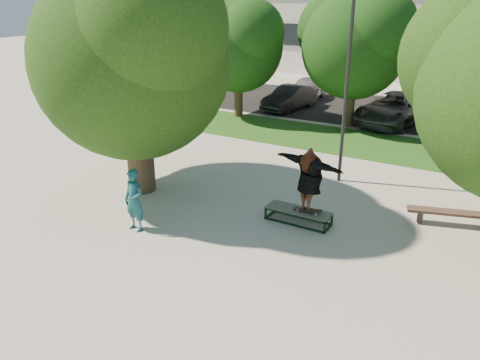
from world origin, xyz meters
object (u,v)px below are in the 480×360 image
Objects in this scene: tree_left at (131,48)px; lamppost at (346,88)px; grind_box at (298,216)px; bench at (460,214)px; car_silver_a at (306,89)px; bystander at (134,200)px; car_grey at (395,108)px; car_dark at (290,98)px; car_silver_b at (474,118)px.

tree_left reaches higher than lamppost.
bench is at bearing 27.29° from grind_box.
grind_box is 16.31m from car_silver_a.
tree_left is 4.16× the size of bystander.
grind_box is at bearing -79.00° from car_grey.
tree_left is 1.81× the size of car_silver_a.
grind_box is at bearing 3.27° from tree_left.
lamppost is 1.55× the size of car_silver_a.
bystander reaches higher than grind_box.
car_silver_a is 0.75× the size of car_grey.
lamppost is (5.29, 3.91, -1.27)m from tree_left.
tree_left reaches higher than bystander.
car_silver_b reaches higher than car_dark.
lamppost is 2.24× the size of bench.
tree_left is 10.36m from bench.
lamppost is at bearing -48.34° from car_dark.
car_dark is (-9.83, 10.39, 0.29)m from bench.
car_dark is 0.75× the size of car_silver_b.
car_silver_a is (-2.57, 17.69, -0.18)m from bystander.
car_silver_b is at bearing 55.39° from tree_left.
car_silver_a is at bearing 163.51° from car_grey.
lamppost is at bearing -78.89° from car_grey.
tree_left reaches higher than car_silver_b.
car_dark is at bearing 92.68° from tree_left.
bench is 14.31m from car_dark.
car_grey is (-0.32, 12.26, 0.54)m from grind_box.
lamppost is 3.39× the size of grind_box.
bystander is at bearing -144.04° from grind_box.
tree_left is 2.61× the size of bench.
car_silver_b reaches higher than grind_box.
lamppost reaches higher than car_grey.
bystander is 0.33× the size of car_grey.
car_silver_a is at bearing 92.88° from tree_left.
bench is 11.09m from car_grey.
tree_left is 1.16× the size of lamppost.
car_grey is 3.51m from car_silver_b.
car_dark is at bearing 104.01° from bystander.
lamppost is at bearing 91.20° from grind_box.
car_grey reaches higher than bench.
car_silver_b is at bearing 70.22° from bystander.
car_silver_a reaches higher than car_dark.
bystander is 16.18m from car_silver_b.
car_silver_a is 6.48m from car_grey.
car_dark is 9.16m from car_silver_b.
car_grey is at bearing 170.56° from car_silver_b.
car_grey is (5.05, 12.56, -3.70)m from tree_left.
car_dark is at bearing 116.47° from bench.
tree_left is 13.26m from car_dark.
bench is 10.13m from car_silver_b.
car_silver_b is (-0.68, 10.10, 0.39)m from bench.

